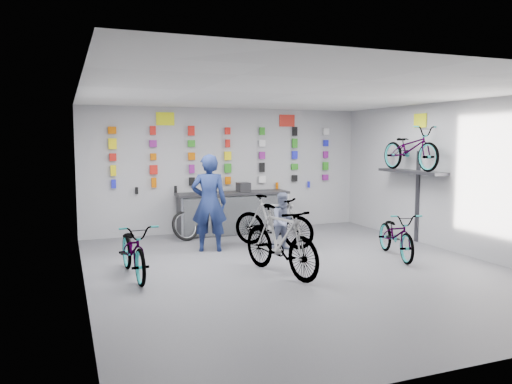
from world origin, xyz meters
name	(u,v)px	position (x,y,z in m)	size (l,w,h in m)	color
floor	(298,269)	(0.00, 0.00, 0.00)	(8.00, 8.00, 0.00)	#55555A
ceiling	(299,94)	(0.00, 0.00, 3.00)	(8.00, 8.00, 0.00)	white
wall_back	(227,170)	(0.00, 4.00, 1.50)	(7.00, 7.00, 0.00)	#A9A9AB
wall_front	(481,217)	(0.00, -4.00, 1.50)	(7.00, 7.00, 0.00)	#A9A9AB
wall_left	(82,191)	(-3.50, 0.00, 1.50)	(8.00, 8.00, 0.00)	#A9A9AB
wall_right	(460,178)	(3.50, 0.00, 1.50)	(8.00, 8.00, 0.00)	#A9A9AB
counter	(233,213)	(0.00, 3.54, 0.49)	(2.70, 0.66, 1.00)	black
merch_wall	(226,158)	(-0.05, 3.93, 1.80)	(5.57, 0.08, 1.56)	#1D20D5
wall_bracket	(412,176)	(3.33, 1.20, 1.46)	(0.39, 1.90, 2.00)	#333338
sign_left	(165,119)	(-1.50, 3.98, 2.72)	(0.42, 0.02, 0.30)	#F0F715
sign_right	(287,121)	(1.60, 3.98, 2.72)	(0.42, 0.02, 0.30)	red
sign_side	(420,121)	(3.48, 1.20, 2.65)	(0.02, 0.40, 0.30)	#F0F715
bike_left	(134,250)	(-2.72, 0.51, 0.46)	(0.61, 1.75, 0.92)	gray
bike_center	(280,240)	(-0.43, -0.21, 0.58)	(0.54, 1.92, 1.16)	gray
bike_right	(396,234)	(2.14, 0.13, 0.44)	(0.59, 1.68, 0.88)	gray
bike_service	(273,221)	(0.31, 1.83, 0.55)	(0.51, 1.81, 1.09)	gray
bike_wall	(410,148)	(3.25, 1.20, 2.05)	(0.63, 1.80, 0.95)	gray
clerk	(209,203)	(-1.04, 1.94, 0.98)	(0.71, 0.47, 1.96)	navy
customer	(284,221)	(0.39, 1.46, 0.59)	(0.57, 0.45, 1.18)	slate
spare_wheel	(185,226)	(-1.25, 3.17, 0.33)	(0.75, 0.52, 0.67)	black
register	(243,187)	(0.26, 3.55, 1.11)	(0.28, 0.30, 0.22)	black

